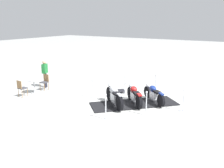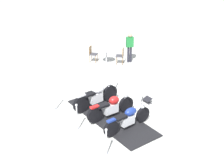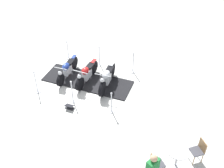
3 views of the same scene
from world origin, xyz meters
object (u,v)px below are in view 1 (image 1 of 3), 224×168
Objects in this scene: stanchion_right_rear at (93,92)px; cafe_table at (34,83)px; stanchion_left_mid at (146,108)px; stanchion_left_rear at (106,111)px; bystander_person at (45,71)px; motorcycle_navy at (153,93)px; motorcycle_maroon at (134,95)px; motorcycle_chrome at (114,96)px; stanchion_left_front at (183,105)px; cafe_chair_across_table at (45,81)px; cafe_chair_near_table at (21,87)px; stanchion_right_front at (155,87)px; stanchion_right_mid at (125,89)px; info_placard at (121,92)px.

stanchion_right_rear is 1.30× the size of cafe_table.
stanchion_left_rear is at bearing -132.85° from stanchion_left_mid.
stanchion_right_rear reaches higher than cafe_table.
bystander_person is (-5.96, 2.25, 0.64)m from stanchion_left_rear.
motorcycle_maroon reaches higher than motorcycle_navy.
motorcycle_navy is at bearing -12.24° from bystander_person.
motorcycle_chrome is 2.26× the size of cafe_table.
motorcycle_navy is 3.24m from stanchion_left_rear.
bystander_person reaches higher than stanchion_right_rear.
stanchion_left_mid is 1.06× the size of stanchion_left_front.
stanchion_right_rear is 3.35m from cafe_chair_across_table.
stanchion_left_rear is (-1.23, -1.33, 0.02)m from stanchion_left_mid.
cafe_chair_near_table is (-8.06, -2.46, 0.22)m from stanchion_left_front.
motorcycle_navy is at bearing 103.55° from stanchion_left_mid.
stanchion_right_front is 1.81m from stanchion_right_mid.
stanchion_right_rear is 1.82m from info_placard.
stanchion_right_rear reaches higher than info_placard.
info_placard is 0.27× the size of bystander_person.
stanchion_left_front is 3.98m from info_placard.
stanchion_left_rear reaches higher than info_placard.
motorcycle_navy is at bearing -60.60° from info_placard.
stanchion_right_rear is 3.52m from stanchion_left_mid.
stanchion_left_front is at bearing 47.15° from stanchion_left_rear.
stanchion_left_rear is at bearing 149.43° from motorcycle_chrome.
cafe_chair_near_table is at bearing 55.00° from motorcycle_chrome.
motorcycle_maroon is 2.01× the size of cafe_table.
stanchion_left_mid is 1.19× the size of cafe_chair_across_table.
stanchion_right_rear is 2.24× the size of info_placard.
stanchion_right_rear is (-2.32, -0.32, -0.13)m from motorcycle_maroon.
cafe_chair_near_table is 0.99× the size of cafe_chair_across_table.
cafe_table is (-4.94, -0.61, 0.06)m from motorcycle_chrome.
motorcycle_chrome is 4.96m from cafe_chair_across_table.
motorcycle_chrome reaches higher than cafe_chair_across_table.
stanchion_left_front is (1.23, 1.33, -0.04)m from stanchion_left_mid.
stanchion_right_front is at bearing -66.26° from motorcycle_chrome.
stanchion_left_mid is at bearing 47.15° from stanchion_left_rear.
motorcycle_chrome is 4.97m from cafe_table.
motorcycle_navy is 1.66× the size of stanchion_right_rear.
bystander_person is (-3.75, 0.20, 0.66)m from stanchion_right_rear.
stanchion_right_rear is (-2.46, -2.65, -0.02)m from stanchion_right_front.
cafe_chair_across_table reaches higher than cafe_table.
stanchion_left_rear is at bearing -87.71° from cafe_chair_near_table.
bystander_person is at bearing -177.28° from stanchion_left_front.
cafe_chair_across_table is 0.75m from bystander_person.
motorcycle_chrome is 1.73m from stanchion_left_rear.
stanchion_right_rear is 1.12× the size of cafe_chair_near_table.
stanchion_left_rear is at bearing -116.39° from info_placard.
stanchion_left_rear is at bearing 116.24° from motorcycle_navy.
bystander_person reaches higher than motorcycle_maroon.
bystander_person is (-7.20, 0.93, 0.65)m from stanchion_left_mid.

